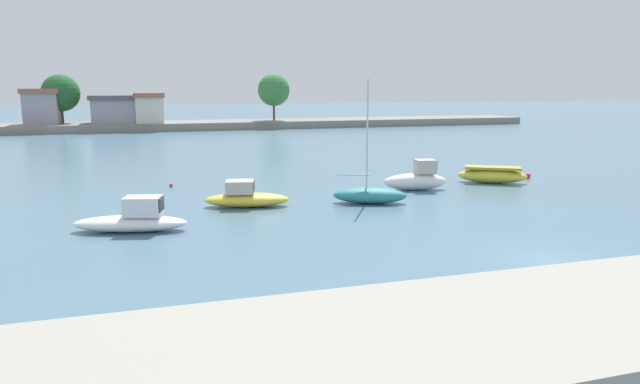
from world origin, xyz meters
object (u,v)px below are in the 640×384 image
(moored_boat_4, at_px, (492,175))
(mooring_buoy_0, at_px, (528,176))
(moored_boat_1, at_px, (246,197))
(moored_boat_3, at_px, (417,179))
(moored_boat_0, at_px, (133,220))
(moored_boat_2, at_px, (370,195))
(mooring_buoy_1, at_px, (171,185))

(moored_boat_4, bearing_deg, mooring_buoy_0, 44.11)
(mooring_buoy_0, bearing_deg, moored_boat_1, -170.19)
(moored_boat_3, relative_size, mooring_buoy_0, 10.87)
(moored_boat_0, distance_m, moored_boat_1, 7.04)
(moored_boat_2, xyz_separation_m, moored_boat_4, (10.73, 3.98, 0.05))
(moored_boat_4, bearing_deg, moored_boat_0, -133.48)
(moored_boat_0, xyz_separation_m, moored_boat_3, (17.31, 5.77, 0.16))
(moored_boat_1, relative_size, moored_boat_4, 1.02)
(moored_boat_1, height_order, moored_boat_3, moored_boat_3)
(moored_boat_2, distance_m, mooring_buoy_1, 13.77)
(moored_boat_0, height_order, moored_boat_3, moored_boat_3)
(moored_boat_1, xyz_separation_m, mooring_buoy_0, (21.22, 3.67, -0.33))
(moored_boat_2, height_order, mooring_buoy_0, moored_boat_2)
(moored_boat_0, bearing_deg, moored_boat_3, 32.84)
(mooring_buoy_0, relative_size, mooring_buoy_1, 1.61)
(mooring_buoy_0, bearing_deg, moored_boat_2, -161.34)
(moored_boat_4, distance_m, mooring_buoy_0, 3.70)
(moored_boat_0, distance_m, mooring_buoy_0, 28.14)
(mooring_buoy_0, height_order, mooring_buoy_1, mooring_buoy_0)
(moored_boat_1, bearing_deg, moored_boat_0, -134.17)
(moored_boat_1, bearing_deg, mooring_buoy_1, 128.16)
(moored_boat_2, relative_size, mooring_buoy_1, 28.47)
(moored_boat_1, relative_size, mooring_buoy_0, 12.37)
(moored_boat_3, bearing_deg, mooring_buoy_1, 170.07)
(mooring_buoy_1, bearing_deg, moored_boat_4, -12.80)
(moored_boat_2, height_order, moored_boat_4, moored_boat_2)
(moored_boat_2, bearing_deg, moored_boat_4, 41.88)
(moored_boat_0, relative_size, moored_boat_4, 1.13)
(moored_boat_1, xyz_separation_m, mooring_buoy_1, (-3.66, 7.65, -0.41))
(moored_boat_3, relative_size, mooring_buoy_1, 17.54)
(mooring_buoy_1, bearing_deg, mooring_buoy_0, -9.09)
(moored_boat_2, bearing_deg, moored_boat_1, -168.03)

